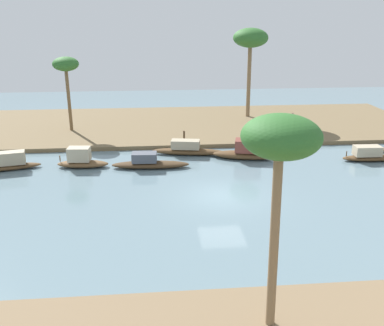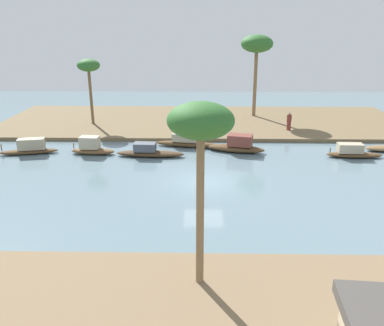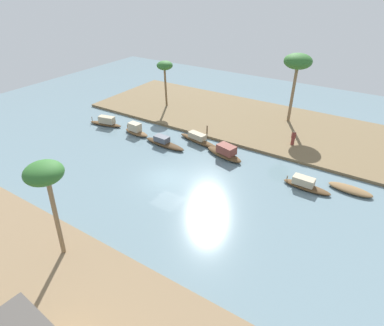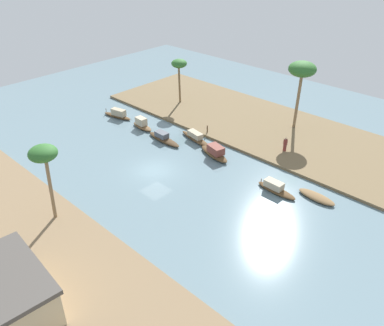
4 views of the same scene
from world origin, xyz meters
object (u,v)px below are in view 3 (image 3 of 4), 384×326
at_px(sampan_upstream_small, 136,130).
at_px(sampan_with_tall_canopy, 164,143).
at_px(sampan_with_red_awning, 305,185).
at_px(palm_tree_left_near, 298,63).
at_px(person_on_near_bank, 293,139).
at_px(mooring_post, 207,129).
at_px(palm_tree_left_far, 165,67).
at_px(sampan_near_left_bank, 198,139).
at_px(sampan_midstream, 106,122).
at_px(palm_tree_right_tall, 45,176).
at_px(sampan_open_hull, 350,189).
at_px(sampan_foreground, 225,152).

bearing_deg(sampan_upstream_small, sampan_with_tall_canopy, 177.82).
height_order(sampan_with_red_awning, palm_tree_left_near, palm_tree_left_near).
bearing_deg(person_on_near_bank, sampan_upstream_small, 159.93).
bearing_deg(sampan_with_red_awning, palm_tree_left_near, -64.36).
bearing_deg(sampan_upstream_small, mooring_post, -145.04).
xyz_separation_m(sampan_with_red_awning, palm_tree_left_far, (21.17, -8.92, 5.08)).
distance_m(sampan_near_left_bank, palm_tree_left_near, 14.01).
xyz_separation_m(sampan_midstream, palm_tree_left_far, (-2.57, -8.61, 5.01)).
bearing_deg(palm_tree_left_near, sampan_near_left_bank, 58.20).
height_order(mooring_post, palm_tree_right_tall, palm_tree_right_tall).
bearing_deg(sampan_midstream, palm_tree_left_far, -118.59).
distance_m(sampan_midstream, palm_tree_right_tall, 21.27).
height_order(person_on_near_bank, palm_tree_left_far, palm_tree_left_far).
distance_m(sampan_near_left_bank, sampan_open_hull, 15.44).
xyz_separation_m(sampan_with_red_awning, sampan_open_hull, (-3.32, -1.57, -0.18)).
distance_m(sampan_foreground, palm_tree_left_near, 13.70).
bearing_deg(palm_tree_right_tall, sampan_upstream_small, -63.46).
distance_m(sampan_midstream, mooring_post, 12.25).
xyz_separation_m(sampan_near_left_bank, sampan_upstream_small, (7.05, 2.00, 0.10)).
height_order(sampan_upstream_small, sampan_midstream, sampan_upstream_small).
height_order(sampan_with_tall_canopy, person_on_near_bank, person_on_near_bank).
xyz_separation_m(sampan_midstream, sampan_open_hull, (-27.06, -1.26, -0.25)).
bearing_deg(mooring_post, palm_tree_left_far, -26.56).
xyz_separation_m(mooring_post, palm_tree_left_far, (8.96, -4.48, 4.72)).
distance_m(sampan_upstream_small, sampan_foreground, 10.93).
distance_m(sampan_midstream, palm_tree_left_far, 10.29).
bearing_deg(sampan_with_tall_canopy, sampan_with_red_awning, -176.55).
distance_m(sampan_with_tall_canopy, sampan_open_hull, 18.22).
distance_m(sampan_with_red_awning, sampan_foreground, 8.32).
relative_size(person_on_near_bank, palm_tree_right_tall, 0.24).
relative_size(sampan_foreground, sampan_midstream, 1.03).
distance_m(sampan_near_left_bank, sampan_upstream_small, 7.33).
bearing_deg(mooring_post, sampan_with_red_awning, 160.02).
bearing_deg(sampan_with_red_awning, person_on_near_bank, -62.47).
bearing_deg(palm_tree_left_far, sampan_upstream_small, 103.33).
bearing_deg(palm_tree_left_near, sampan_with_red_awning, 113.79).
bearing_deg(sampan_near_left_bank, palm_tree_left_near, -111.75).
bearing_deg(palm_tree_right_tall, sampan_near_left_bank, -86.74).
xyz_separation_m(sampan_with_tall_canopy, sampan_open_hull, (-18.14, -1.70, -0.14)).
bearing_deg(palm_tree_left_near, palm_tree_right_tall, 79.28).
bearing_deg(sampan_with_tall_canopy, palm_tree_right_tall, 106.44).
bearing_deg(palm_tree_left_far, sampan_open_hull, 163.29).
xyz_separation_m(sampan_upstream_small, sampan_foreground, (-10.90, -0.73, 0.02)).
distance_m(sampan_with_red_awning, palm_tree_left_near, 15.56).
height_order(sampan_upstream_small, sampan_with_tall_canopy, sampan_upstream_small).
distance_m(sampan_with_tall_canopy, mooring_post, 5.28).
distance_m(sampan_open_hull, palm_tree_left_near, 15.98).
bearing_deg(person_on_near_bank, sampan_foreground, -173.23).
distance_m(sampan_with_red_awning, sampan_midstream, 23.74).
relative_size(mooring_post, palm_tree_right_tall, 0.14).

